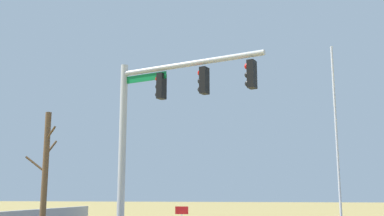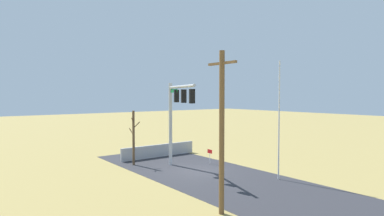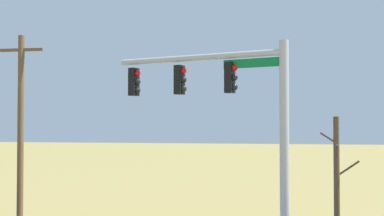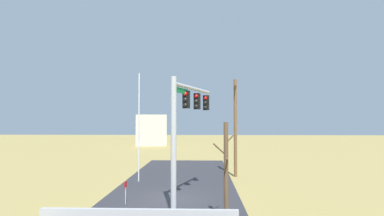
% 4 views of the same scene
% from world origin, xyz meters
% --- Properties ---
extents(signal_mast, '(5.68, 2.02, 6.74)m').
position_xyz_m(signal_mast, '(1.39, 0.91, 4.74)').
color(signal_mast, '#B2B5BA').
rests_on(signal_mast, ground_plane).
extents(utility_pole, '(1.90, 0.26, 7.88)m').
position_xyz_m(utility_pole, '(-7.58, 4.45, 4.10)').
color(utility_pole, brown).
rests_on(utility_pole, ground_plane).
extents(bare_tree, '(1.27, 1.02, 4.48)m').
position_xyz_m(bare_tree, '(4.81, 2.84, 2.30)').
color(bare_tree, brown).
rests_on(bare_tree, ground_plane).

